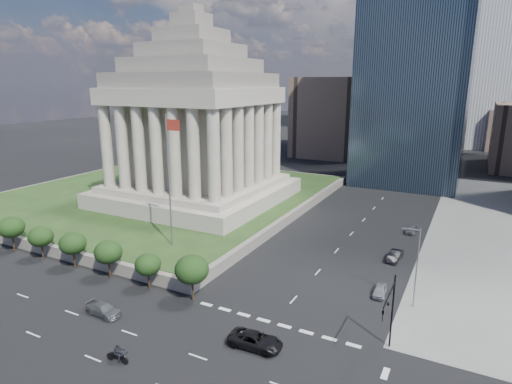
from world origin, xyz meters
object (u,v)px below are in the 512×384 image
Objects in this scene: parked_sedan_near at (380,290)px; parked_sedan_mid at (395,256)px; street_lamp_north at (416,263)px; pickup_truck at (256,340)px; flagpole at (170,174)px; motorcycle_trail at (117,353)px; suv_grey at (104,309)px; parked_sedan_far at (412,229)px; war_memorial at (195,107)px; traffic_signal_ne at (390,309)px.

parked_sedan_near is 0.86× the size of parked_sedan_mid.
street_lamp_north is 21.13m from pickup_truck.
flagpole is 7.82× the size of motorcycle_trail.
parked_sedan_mid is 1.73× the size of motorcycle_trail.
suv_grey is 1.25× the size of parked_sedan_near.
parked_sedan_far is 1.62× the size of motorcycle_trail.
traffic_signal_ne is (46.50, -34.30, -16.15)m from war_memorial.
war_memorial is 55.86m from pickup_truck.
pickup_truck is 1.49× the size of parked_sedan_near.
pickup_truck is at bearing -48.59° from war_memorial.
parked_sedan_near is at bearing -83.31° from parked_sedan_mid.
flagpole is 3.53× the size of pickup_truck.
flagpole is 2.50× the size of traffic_signal_ne.
street_lamp_north is (0.83, 11.30, 0.41)m from traffic_signal_ne.
suv_grey is 1.07× the size of parked_sedan_mid.
parked_sedan_near is 0.92× the size of parked_sedan_far.
pickup_truck is at bearing -101.18° from parked_sedan_mid.
flagpole is 36.21m from parked_sedan_mid.
war_memorial reaches higher than traffic_signal_ne.
street_lamp_north is 2.11× the size of suv_grey.
motorcycle_trail is at bearing -105.67° from parked_sedan_far.
parked_sedan_mid is (-3.50, 24.71, -4.52)m from traffic_signal_ne.
motorcycle_trail is (-19.73, -25.45, 0.31)m from parked_sedan_near.
parked_sedan_far is (0.45, 14.07, -0.02)m from parked_sedan_mid.
flagpole is (12.17, -24.00, -8.29)m from war_memorial.
flagpole is at bearing -149.70° from parked_sedan_mid.
suv_grey is (15.70, -41.54, -20.71)m from war_memorial.
traffic_signal_ne reaches higher than motorcycle_trail.
traffic_signal_ne is at bearing 24.22° from motorcycle_trail.
motorcycle_trail reaches higher than parked_sedan_mid.
parked_sedan_mid is at bearing 57.47° from motorcycle_trail.
parked_sedan_near is (31.13, 2.20, -12.47)m from flagpole.
motorcycle_trail is (-22.93, -12.95, -4.30)m from traffic_signal_ne.
parked_sedan_far is at bearing 42.31° from flagpole.
street_lamp_north is 14.92m from parked_sedan_mid.
pickup_truck reaches higher than parked_sedan_near.
war_memorial is 6.87× the size of pickup_truck.
parked_sedan_near is at bearing 46.98° from motorcycle_trail.
parked_sedan_near is 32.20m from motorcycle_trail.
parked_sedan_mid is at bearing 107.89° from street_lamp_north.
parked_sedan_near is at bearing -26.72° from war_memorial.
street_lamp_north is at bearing 1.63° from flagpole.
street_lamp_north is at bearing -66.84° from parked_sedan_mid.
flagpole is 4.22× the size of suv_grey.
war_memorial is 56.63m from motorcycle_trail.
suv_grey is at bearing 138.80° from motorcycle_trail.
flagpole is at bearing 52.99° from pickup_truck.
street_lamp_north is 2.63× the size of parked_sedan_near.
motorcycle_trail is (7.87, -5.71, 0.27)m from suv_grey.
parked_sedan_mid is 1.07× the size of parked_sedan_far.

